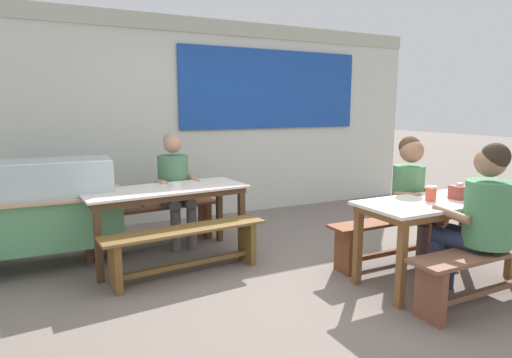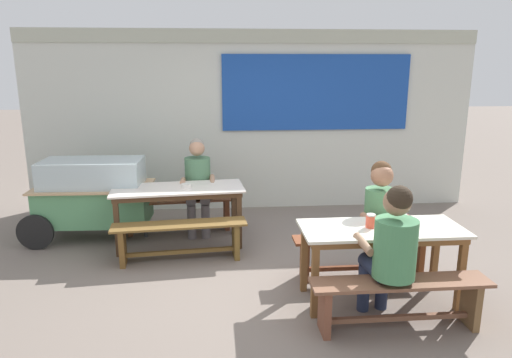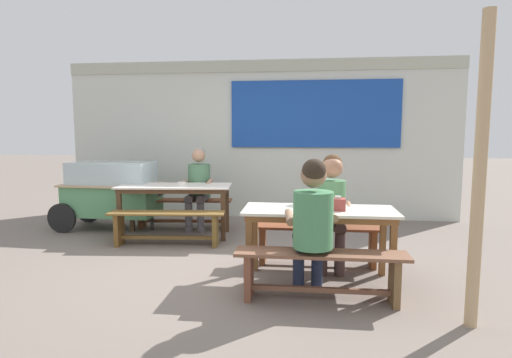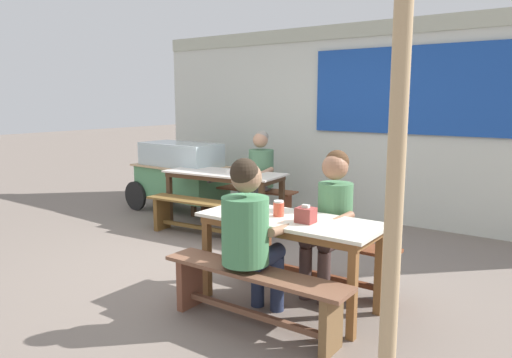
{
  "view_description": "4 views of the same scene",
  "coord_description": "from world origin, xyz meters",
  "px_view_note": "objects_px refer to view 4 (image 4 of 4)",
  "views": [
    {
      "loc": [
        -2.05,
        -3.01,
        1.53
      ],
      "look_at": [
        -0.18,
        0.8,
        0.82
      ],
      "focal_mm": 29.72,
      "sensor_mm": 36.0,
      "label": 1
    },
    {
      "loc": [
        -0.52,
        -4.44,
        2.2
      ],
      "look_at": [
        -0.11,
        0.6,
        0.96
      ],
      "focal_mm": 32.56,
      "sensor_mm": 36.0,
      "label": 2
    },
    {
      "loc": [
        0.85,
        -4.6,
        1.51
      ],
      "look_at": [
        0.23,
        0.42,
        0.93
      ],
      "focal_mm": 29.24,
      "sensor_mm": 36.0,
      "label": 3
    },
    {
      "loc": [
        2.99,
        -3.74,
        1.7
      ],
      "look_at": [
        -0.26,
        0.75,
        0.77
      ],
      "focal_mm": 34.06,
      "sensor_mm": 36.0,
      "label": 4
    }
  ],
  "objects_px": {
    "bench_far_back": "(245,198)",
    "soup_bowl": "(230,171)",
    "bench_near_back": "(318,254)",
    "wooden_support_post": "(395,197)",
    "person_center_facing": "(259,171)",
    "person_near_front": "(249,229)",
    "bench_near_front": "(253,289)",
    "tissue_box": "(306,215)",
    "person_right_near_table": "(331,211)",
    "bench_far_front": "(201,213)",
    "condiment_jar": "(279,208)",
    "dining_table_far": "(224,178)",
    "food_cart": "(180,172)",
    "dining_table_near": "(290,228)"
  },
  "relations": [
    {
      "from": "bench_far_back",
      "to": "soup_bowl",
      "type": "distance_m",
      "value": 0.7
    },
    {
      "from": "bench_near_back",
      "to": "wooden_support_post",
      "type": "bearing_deg",
      "value": -49.33
    },
    {
      "from": "person_center_facing",
      "to": "person_near_front",
      "type": "distance_m",
      "value": 3.04
    },
    {
      "from": "bench_near_front",
      "to": "person_near_front",
      "type": "xyz_separation_m",
      "value": [
        -0.08,
        0.06,
        0.43
      ]
    },
    {
      "from": "bench_near_back",
      "to": "soup_bowl",
      "type": "height_order",
      "value": "soup_bowl"
    },
    {
      "from": "tissue_box",
      "to": "soup_bowl",
      "type": "relative_size",
      "value": 1.17
    },
    {
      "from": "bench_near_front",
      "to": "person_right_near_table",
      "type": "distance_m",
      "value": 1.05
    },
    {
      "from": "bench_far_back",
      "to": "bench_near_front",
      "type": "xyz_separation_m",
      "value": [
        2.06,
        -2.61,
        0.01
      ]
    },
    {
      "from": "person_near_front",
      "to": "wooden_support_post",
      "type": "height_order",
      "value": "wooden_support_post"
    },
    {
      "from": "soup_bowl",
      "to": "bench_far_front",
      "type": "bearing_deg",
      "value": -96.14
    },
    {
      "from": "bench_far_front",
      "to": "wooden_support_post",
      "type": "height_order",
      "value": "wooden_support_post"
    },
    {
      "from": "bench_near_back",
      "to": "condiment_jar",
      "type": "relative_size",
      "value": 11.35
    },
    {
      "from": "dining_table_far",
      "to": "tissue_box",
      "type": "xyz_separation_m",
      "value": [
        2.18,
        -1.65,
        0.14
      ]
    },
    {
      "from": "dining_table_far",
      "to": "bench_near_back",
      "type": "relative_size",
      "value": 1.12
    },
    {
      "from": "person_near_front",
      "to": "person_right_near_table",
      "type": "xyz_separation_m",
      "value": [
        0.22,
        0.89,
        -0.01
      ]
    },
    {
      "from": "bench_far_back",
      "to": "person_center_facing",
      "type": "bearing_deg",
      "value": -8.08
    },
    {
      "from": "bench_near_back",
      "to": "bench_near_front",
      "type": "bearing_deg",
      "value": -89.51
    },
    {
      "from": "person_center_facing",
      "to": "tissue_box",
      "type": "relative_size",
      "value": 8.94
    },
    {
      "from": "bench_far_front",
      "to": "tissue_box",
      "type": "bearing_deg",
      "value": -28.11
    },
    {
      "from": "dining_table_far",
      "to": "wooden_support_post",
      "type": "relative_size",
      "value": 0.69
    },
    {
      "from": "food_cart",
      "to": "wooden_support_post",
      "type": "distance_m",
      "value": 5.12
    },
    {
      "from": "dining_table_near",
      "to": "condiment_jar",
      "type": "xyz_separation_m",
      "value": [
        -0.11,
        0.0,
        0.15
      ]
    },
    {
      "from": "person_right_near_table",
      "to": "bench_near_back",
      "type": "bearing_deg",
      "value": 156.51
    },
    {
      "from": "bench_far_front",
      "to": "soup_bowl",
      "type": "relative_size",
      "value": 12.77
    },
    {
      "from": "dining_table_far",
      "to": "wooden_support_post",
      "type": "distance_m",
      "value": 4.03
    },
    {
      "from": "bench_far_back",
      "to": "food_cart",
      "type": "relative_size",
      "value": 0.88
    },
    {
      "from": "dining_table_near",
      "to": "tissue_box",
      "type": "xyz_separation_m",
      "value": [
        0.18,
        -0.05,
        0.14
      ]
    },
    {
      "from": "food_cart",
      "to": "wooden_support_post",
      "type": "bearing_deg",
      "value": -32.8
    },
    {
      "from": "wooden_support_post",
      "to": "food_cart",
      "type": "bearing_deg",
      "value": 147.2
    },
    {
      "from": "dining_table_near",
      "to": "person_right_near_table",
      "type": "distance_m",
      "value": 0.47
    },
    {
      "from": "person_center_facing",
      "to": "wooden_support_post",
      "type": "bearing_deg",
      "value": -44.68
    },
    {
      "from": "food_cart",
      "to": "person_near_front",
      "type": "height_order",
      "value": "person_near_front"
    },
    {
      "from": "tissue_box",
      "to": "condiment_jar",
      "type": "height_order",
      "value": "tissue_box"
    },
    {
      "from": "dining_table_far",
      "to": "person_center_facing",
      "type": "relative_size",
      "value": 1.3
    },
    {
      "from": "dining_table_far",
      "to": "food_cart",
      "type": "xyz_separation_m",
      "value": [
        -1.11,
        0.31,
        -0.06
      ]
    },
    {
      "from": "dining_table_near",
      "to": "bench_near_front",
      "type": "height_order",
      "value": "dining_table_near"
    },
    {
      "from": "dining_table_far",
      "to": "bench_near_front",
      "type": "relative_size",
      "value": 1.08
    },
    {
      "from": "bench_near_back",
      "to": "tissue_box",
      "type": "relative_size",
      "value": 10.4
    },
    {
      "from": "person_center_facing",
      "to": "food_cart",
      "type": "bearing_deg",
      "value": -173.43
    },
    {
      "from": "bench_near_back",
      "to": "bench_near_front",
      "type": "height_order",
      "value": "same"
    },
    {
      "from": "condiment_jar",
      "to": "tissue_box",
      "type": "bearing_deg",
      "value": -10.36
    },
    {
      "from": "person_right_near_table",
      "to": "tissue_box",
      "type": "bearing_deg",
      "value": -86.6
    },
    {
      "from": "dining_table_near",
      "to": "bench_near_back",
      "type": "xyz_separation_m",
      "value": [
        -0.0,
        0.51,
        -0.36
      ]
    },
    {
      "from": "wooden_support_post",
      "to": "bench_near_front",
      "type": "bearing_deg",
      "value": 163.78
    },
    {
      "from": "person_near_front",
      "to": "wooden_support_post",
      "type": "xyz_separation_m",
      "value": [
        1.23,
        -0.4,
        0.46
      ]
    },
    {
      "from": "dining_table_near",
      "to": "tissue_box",
      "type": "bearing_deg",
      "value": -16.03
    },
    {
      "from": "food_cart",
      "to": "person_right_near_table",
      "type": "height_order",
      "value": "person_right_near_table"
    },
    {
      "from": "dining_table_far",
      "to": "food_cart",
      "type": "bearing_deg",
      "value": 164.21
    },
    {
      "from": "person_near_front",
      "to": "bench_far_front",
      "type": "bearing_deg",
      "value": 140.77
    },
    {
      "from": "tissue_box",
      "to": "wooden_support_post",
      "type": "relative_size",
      "value": 0.06
    }
  ]
}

